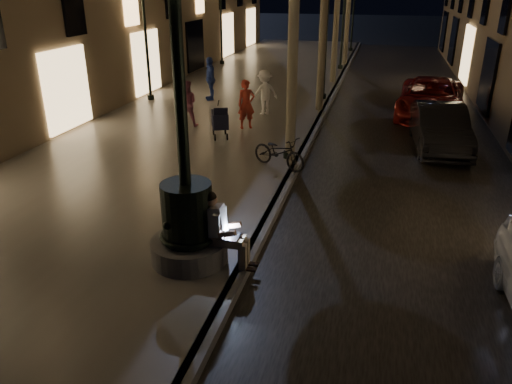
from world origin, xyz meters
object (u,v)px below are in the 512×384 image
(lamp_left_c, at_px, (221,11))
(pedestrian_blue, at_px, (210,78))
(seated_man_laptop, at_px, (221,227))
(fountain_lamppost, at_px, (187,209))
(stroller, at_px, (220,120))
(pedestrian_pink, at_px, (186,104))
(lamp_curb_d, at_px, (354,6))
(pedestrian_white, at_px, (265,92))
(pedestrian_red, at_px, (246,104))
(lamp_curb_c, at_px, (344,13))
(bicycle, at_px, (279,152))
(lamp_curb_b, at_px, (327,24))
(lamp_left_b, at_px, (145,25))
(car_third, at_px, (431,99))
(car_second, at_px, (440,128))
(lamp_curb_a, at_px, (291,49))

(lamp_left_c, distance_m, pedestrian_blue, 9.93)
(seated_man_laptop, bearing_deg, fountain_lamppost, -180.00)
(fountain_lamppost, relative_size, stroller, 4.40)
(stroller, height_order, pedestrian_pink, pedestrian_pink)
(pedestrian_pink, bearing_deg, lamp_curb_d, -119.51)
(seated_man_laptop, bearing_deg, pedestrian_white, 99.17)
(seated_man_laptop, distance_m, stroller, 7.80)
(pedestrian_red, bearing_deg, lamp_curb_c, 50.16)
(seated_man_laptop, bearing_deg, lamp_curb_c, 89.77)
(pedestrian_pink, bearing_deg, stroller, 127.07)
(bicycle, bearing_deg, fountain_lamppost, -160.60)
(pedestrian_blue, bearing_deg, lamp_curb_c, 125.76)
(lamp_curb_b, xyz_separation_m, lamp_left_b, (-7.10, -2.00, 0.00))
(fountain_lamppost, distance_m, lamp_curb_c, 22.10)
(seated_man_laptop, height_order, lamp_curb_c, lamp_curb_c)
(lamp_left_b, distance_m, pedestrian_white, 5.85)
(bicycle, bearing_deg, pedestrian_blue, 57.16)
(lamp_curb_c, xyz_separation_m, pedestrian_red, (-1.98, -13.28, -2.21))
(lamp_curb_c, distance_m, car_third, 10.62)
(stroller, xyz_separation_m, pedestrian_pink, (-1.55, 1.05, 0.20))
(pedestrian_blue, bearing_deg, car_second, 37.56)
(stroller, height_order, car_second, stroller)
(lamp_curb_d, bearing_deg, car_second, -78.65)
(lamp_curb_c, bearing_deg, lamp_left_c, 180.00)
(seated_man_laptop, height_order, lamp_curb_a, lamp_curb_a)
(lamp_curb_b, height_order, lamp_left_b, same)
(bicycle, bearing_deg, lamp_curb_a, 19.29)
(lamp_curb_d, relative_size, pedestrian_white, 2.90)
(lamp_curb_b, height_order, pedestrian_blue, lamp_curb_b)
(seated_man_laptop, relative_size, pedestrian_red, 0.85)
(seated_man_laptop, height_order, pedestrian_red, pedestrian_red)
(fountain_lamppost, relative_size, pedestrian_red, 3.15)
(pedestrian_red, height_order, pedestrian_pink, pedestrian_red)
(lamp_curb_a, relative_size, car_second, 1.16)
(lamp_left_c, bearing_deg, pedestrian_pink, -77.32)
(seated_man_laptop, distance_m, lamp_curb_c, 22.12)
(lamp_curb_a, relative_size, pedestrian_pink, 3.03)
(stroller, bearing_deg, car_second, -13.15)
(pedestrian_blue, bearing_deg, car_third, 61.92)
(car_second, bearing_deg, fountain_lamppost, -123.93)
(car_second, height_order, car_third, car_third)
(car_second, bearing_deg, lamp_left_b, 159.61)
(pedestrian_blue, distance_m, bicycle, 8.75)
(bicycle, bearing_deg, stroller, 72.82)
(car_second, relative_size, car_third, 0.80)
(lamp_curb_d, xyz_separation_m, pedestrian_pink, (-4.05, -21.54, -2.24))
(lamp_curb_d, bearing_deg, car_third, -76.10)
(lamp_curb_d, relative_size, car_third, 0.92)
(pedestrian_white, bearing_deg, car_second, 122.72)
(fountain_lamppost, distance_m, car_second, 9.95)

